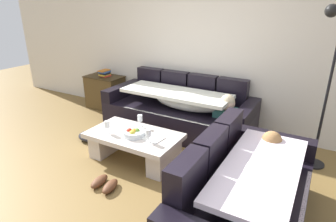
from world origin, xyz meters
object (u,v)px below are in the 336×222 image
side_cabinet (105,92)px  floor_lamp (325,81)px  pair_of_shoes (105,184)px  couch_near_window (246,196)px  crumpled_garment (91,136)px  fruit_bowl (134,133)px  couch_along_wall (180,112)px  open_magazine (152,138)px  coffee_table (134,143)px  wine_glass_near_left (107,125)px  wine_glass_far_back (140,119)px  book_stack_on_cabinet (105,73)px  wine_glass_near_right (148,133)px

side_cabinet → floor_lamp: (3.68, -0.33, 0.80)m
floor_lamp → pair_of_shoes: (-1.95, -1.67, -1.07)m
couch_near_window → crumpled_garment: bearing=76.2°
couch_near_window → fruit_bowl: size_ratio=6.61×
couch_along_wall → side_cabinet: 1.78m
open_magazine → floor_lamp: 2.14m
side_cabinet → couch_near_window: bearing=-29.0°
coffee_table → couch_near_window: bearing=-16.6°
couch_near_window → wine_glass_near_left: bearing=80.3°
open_magazine → side_cabinet: bearing=151.0°
fruit_bowl → pair_of_shoes: 0.72m
wine_glass_far_back → couch_near_window: bearing=-23.1°
book_stack_on_cabinet → pair_of_shoes: bearing=-49.6°
wine_glass_near_left → fruit_bowl: bearing=16.1°
wine_glass_near_right → floor_lamp: 2.14m
wine_glass_far_back → pair_of_shoes: bearing=-82.3°
wine_glass_near_right → side_cabinet: 2.43m
couch_near_window → wine_glass_near_right: 1.36m
couch_along_wall → wine_glass_near_right: couch_along_wall is taller
floor_lamp → crumpled_garment: 3.24m
coffee_table → wine_glass_near_left: 0.43m
coffee_table → fruit_bowl: fruit_bowl is taller
wine_glass_far_back → open_magazine: wine_glass_far_back is taller
couch_near_window → fruit_bowl: 1.61m
coffee_table → wine_glass_far_back: 0.35m
fruit_bowl → wine_glass_far_back: (-0.10, 0.28, 0.07)m
couch_near_window → wine_glass_near_right: bearing=73.8°
wine_glass_near_left → book_stack_on_cabinet: book_stack_on_cabinet is taller
couch_near_window → wine_glass_near_right: couch_near_window is taller
couch_along_wall → fruit_bowl: size_ratio=8.41×
fruit_bowl → couch_near_window: bearing=-15.3°
coffee_table → crumpled_garment: 0.95m
couch_along_wall → coffee_table: size_ratio=1.96×
wine_glass_far_back → pair_of_shoes: 1.01m
couch_near_window → coffee_table: 1.66m
wine_glass_near_right → book_stack_on_cabinet: size_ratio=0.76×
couch_along_wall → open_magazine: 1.12m
couch_along_wall → couch_near_window: bearing=-46.7°
coffee_table → pair_of_shoes: bearing=-84.6°
pair_of_shoes → wine_glass_far_back: bearing=97.7°
fruit_bowl → crumpled_garment: fruit_bowl is taller
wine_glass_near_left → coffee_table: bearing=26.3°
wine_glass_near_right → floor_lamp: size_ratio=0.09×
fruit_bowl → crumpled_garment: size_ratio=0.70×
couch_near_window → side_cabinet: (-3.26, 1.81, -0.01)m
fruit_bowl → side_cabinet: 2.20m
open_magazine → pair_of_shoes: open_magazine is taller
book_stack_on_cabinet → pair_of_shoes: size_ratio=0.68×
floor_lamp → crumpled_garment: bearing=-163.6°
coffee_table → crumpled_garment: (-0.92, 0.14, -0.18)m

